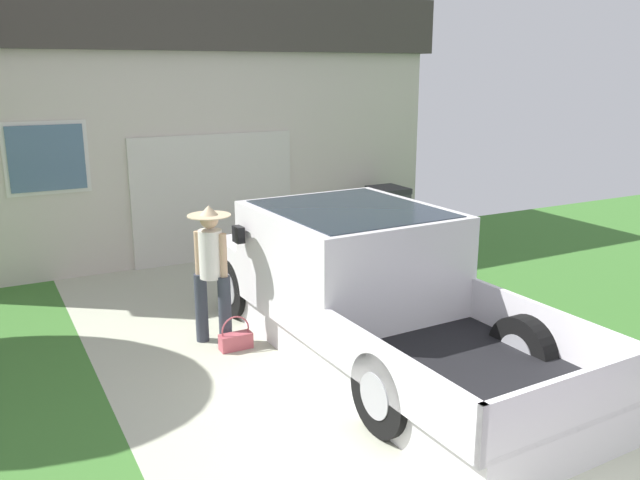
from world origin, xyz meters
TOP-DOWN VIEW (x-y plane):
  - pickup_truck at (0.39, 4.16)m, footprint 2.31×5.49m
  - person_with_hat at (-1.15, 5.02)m, footprint 0.51×0.51m
  - handbag at (-0.98, 4.70)m, footprint 0.39×0.17m
  - house_with_garage at (-0.04, 11.97)m, footprint 9.32×7.11m
  - wheeled_trash_bin at (3.30, 7.85)m, footprint 0.60×0.72m

SIDE VIEW (x-z plane):
  - handbag at x=-0.98m, z-range -0.09..0.33m
  - wheeled_trash_bin at x=3.30m, z-range 0.04..1.17m
  - pickup_truck at x=0.39m, z-range -0.07..1.60m
  - person_with_hat at x=-1.15m, z-range 0.09..1.82m
  - house_with_garage at x=-0.04m, z-range 0.03..4.57m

